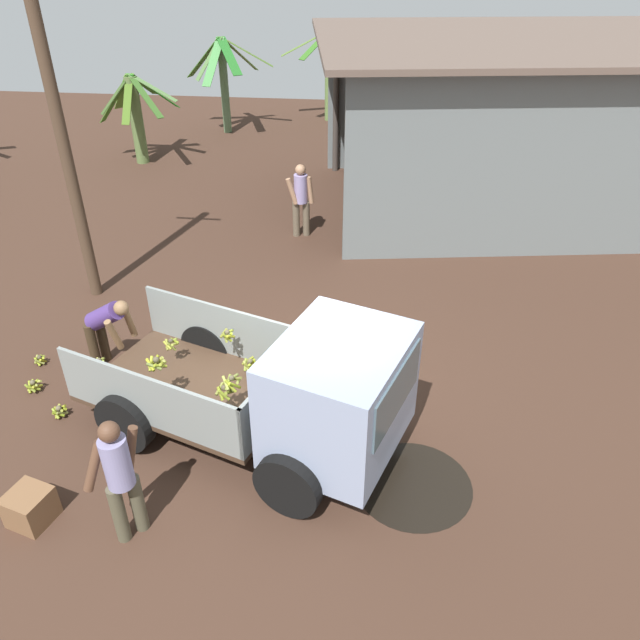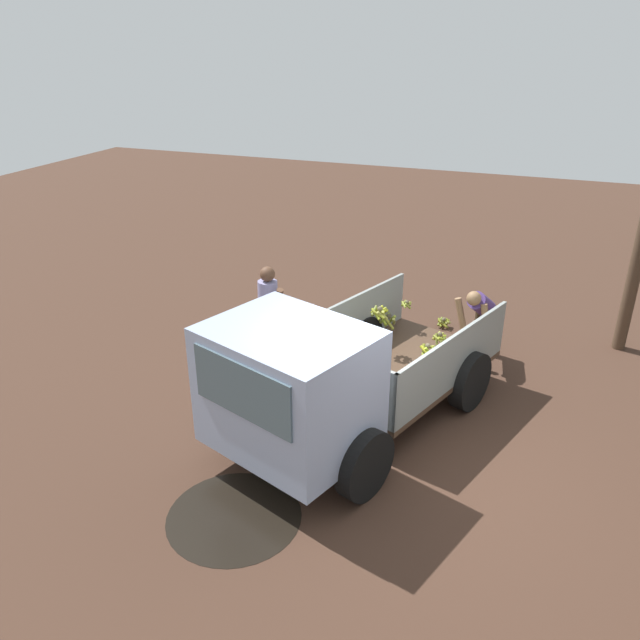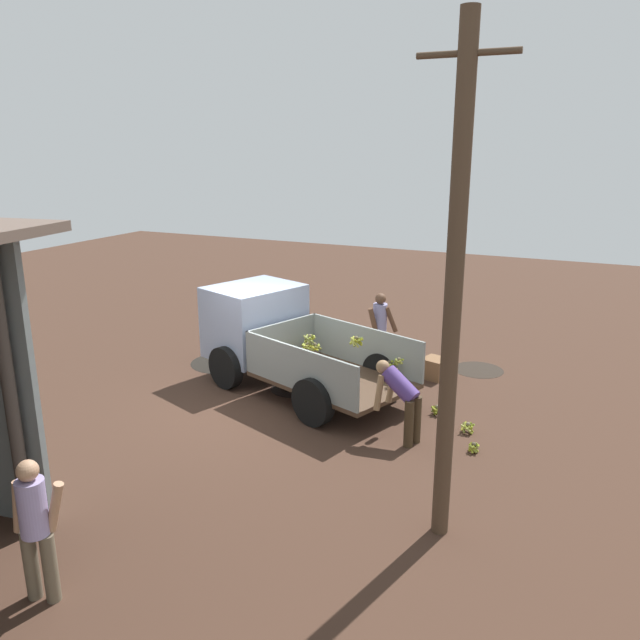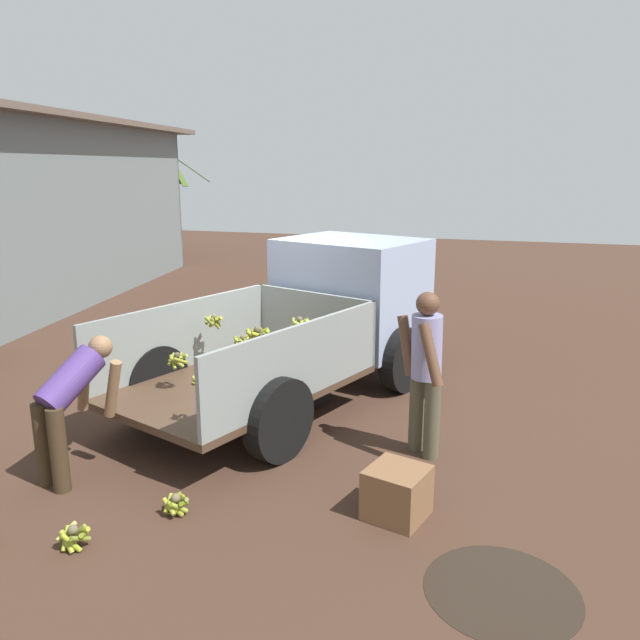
# 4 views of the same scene
# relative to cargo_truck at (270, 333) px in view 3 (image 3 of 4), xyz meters

# --- Properties ---
(ground) EXTENTS (36.00, 36.00, 0.00)m
(ground) POSITION_rel_cargo_truck_xyz_m (-0.27, 1.04, -1.00)
(ground) COLOR #402A1F
(mud_patch_0) EXTENTS (1.49, 1.49, 0.01)m
(mud_patch_0) POSITION_rel_cargo_truck_xyz_m (1.41, -0.43, -0.99)
(mud_patch_0) COLOR black
(mud_patch_0) RESTS_ON ground
(mud_patch_1) EXTENTS (1.07, 1.07, 0.01)m
(mud_patch_1) POSITION_rel_cargo_truck_xyz_m (-3.80, -2.31, -0.99)
(mud_patch_1) COLOR black
(mud_patch_1) RESTS_ON ground
(mud_patch_2) EXTENTS (0.97, 0.97, 0.01)m
(mud_patch_2) POSITION_rel_cargo_truck_xyz_m (-0.71, 0.29, -0.99)
(mud_patch_2) COLOR black
(mud_patch_2) RESTS_ON ground
(cargo_truck) EXTENTS (4.70, 3.17, 1.89)m
(cargo_truck) POSITION_rel_cargo_truck_xyz_m (0.00, 0.00, 0.00)
(cargo_truck) COLOR #483324
(cargo_truck) RESTS_ON ground
(utility_pole) EXTENTS (1.07, 0.21, 6.01)m
(utility_pole) POSITION_rel_cargo_truck_xyz_m (-4.48, 3.73, 2.06)
(utility_pole) COLOR #4B3728
(utility_pole) RESTS_ON ground
(person_foreground_visitor) EXTENTS (0.60, 0.57, 1.67)m
(person_foreground_visitor) POSITION_rel_cargo_truck_xyz_m (-1.83, -1.48, -0.07)
(person_foreground_visitor) COLOR brown
(person_foreground_visitor) RESTS_ON ground
(person_worker_loading) EXTENTS (0.82, 0.69, 1.29)m
(person_worker_loading) POSITION_rel_cargo_truck_xyz_m (-3.26, 1.55, -0.22)
(person_worker_loading) COLOR #3B2C1C
(person_worker_loading) RESTS_ON ground
(person_bystander_near_shed) EXTENTS (0.60, 0.38, 1.63)m
(person_bystander_near_shed) POSITION_rel_cargo_truck_xyz_m (-0.95, 6.68, -0.09)
(person_bystander_near_shed) COLOR brown
(person_bystander_near_shed) RESTS_ON ground
(banana_bunch_on_ground_0) EXTENTS (0.23, 0.24, 0.19)m
(banana_bunch_on_ground_0) POSITION_rel_cargo_truck_xyz_m (-4.23, 0.83, -0.89)
(banana_bunch_on_ground_0) COLOR brown
(banana_bunch_on_ground_0) RESTS_ON ground
(banana_bunch_on_ground_1) EXTENTS (0.19, 0.19, 0.17)m
(banana_bunch_on_ground_1) POSITION_rel_cargo_truck_xyz_m (-4.46, 1.48, -0.90)
(banana_bunch_on_ground_1) COLOR #4C4531
(banana_bunch_on_ground_1) RESTS_ON ground
(banana_bunch_on_ground_2) EXTENTS (0.23, 0.23, 0.19)m
(banana_bunch_on_ground_2) POSITION_rel_cargo_truck_xyz_m (-3.58, 0.33, -0.89)
(banana_bunch_on_ground_2) COLOR brown
(banana_bunch_on_ground_2) RESTS_ON ground
(wooden_crate_0) EXTENTS (0.57, 0.57, 0.43)m
(wooden_crate_0) POSITION_rel_cargo_truck_xyz_m (-3.06, -1.44, -0.78)
(wooden_crate_0) COLOR brown
(wooden_crate_0) RESTS_ON ground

